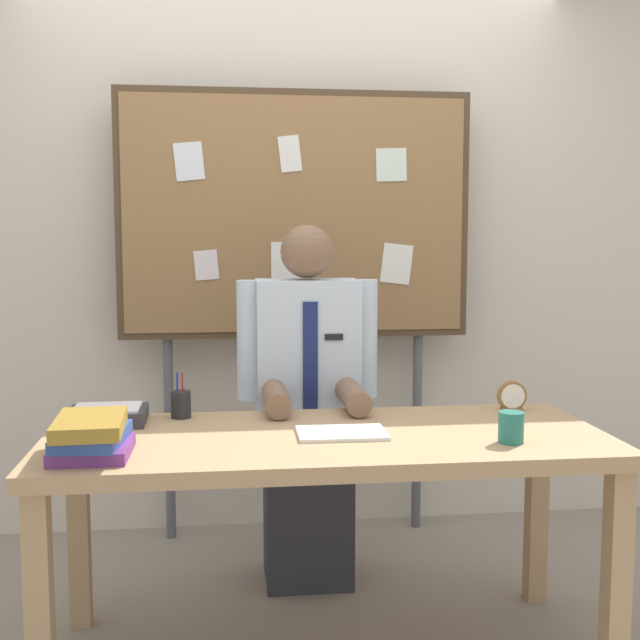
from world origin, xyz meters
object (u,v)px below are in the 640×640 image
(desk_clock, at_px, (512,397))
(desk, at_px, (327,461))
(book_stack, at_px, (91,436))
(coffee_mug, at_px, (511,427))
(bulletin_board, at_px, (295,220))
(pen_holder, at_px, (181,404))
(paper_tray, at_px, (107,415))
(person, at_px, (308,418))
(open_notebook, at_px, (342,433))

(desk_clock, bearing_deg, desk, -159.89)
(book_stack, height_order, coffee_mug, book_stack)
(bulletin_board, bearing_deg, coffee_mug, -66.52)
(pen_holder, bearing_deg, paper_tray, -166.82)
(book_stack, distance_m, coffee_mug, 1.26)
(person, distance_m, bulletin_board, 0.93)
(open_notebook, distance_m, paper_tray, 0.81)
(book_stack, bearing_deg, bulletin_board, 60.59)
(pen_holder, bearing_deg, open_notebook, -30.56)
(book_stack, distance_m, desk_clock, 1.49)
(open_notebook, distance_m, desk_clock, 0.73)
(open_notebook, bearing_deg, coffee_mug, -17.48)
(desk, distance_m, coffee_mug, 0.59)
(desk, xyz_separation_m, bulletin_board, (0.00, 1.09, 0.79))
(book_stack, bearing_deg, pen_holder, 63.33)
(desk, xyz_separation_m, desk_clock, (0.71, 0.26, 0.14))
(person, distance_m, open_notebook, 0.61)
(person, height_order, paper_tray, person)
(person, height_order, coffee_mug, person)
(person, height_order, open_notebook, person)
(desk, bearing_deg, desk_clock, 20.11)
(desk, relative_size, open_notebook, 6.36)
(pen_holder, xyz_separation_m, paper_tray, (-0.24, -0.06, -0.02))
(desk, height_order, pen_holder, pen_holder)
(open_notebook, relative_size, pen_holder, 1.77)
(person, distance_m, book_stack, 1.05)
(pen_holder, bearing_deg, desk, -31.17)
(open_notebook, height_order, coffee_mug, coffee_mug)
(book_stack, relative_size, desk_clock, 2.92)
(desk, height_order, paper_tray, paper_tray)
(person, xyz_separation_m, open_notebook, (0.05, -0.61, 0.09))
(bulletin_board, distance_m, pen_holder, 1.14)
(book_stack, relative_size, open_notebook, 1.11)
(open_notebook, xyz_separation_m, pen_holder, (-0.52, 0.31, 0.04))
(desk_clock, distance_m, paper_tray, 1.44)
(person, distance_m, paper_tray, 0.81)
(bulletin_board, height_order, pen_holder, bulletin_board)
(coffee_mug, bearing_deg, person, 125.70)
(desk, distance_m, person, 0.59)
(bulletin_board, bearing_deg, open_notebook, -87.64)
(desk, xyz_separation_m, coffee_mug, (0.55, -0.18, 0.14))
(pen_holder, bearing_deg, bulletin_board, 59.06)
(bulletin_board, xyz_separation_m, pen_holder, (-0.48, -0.80, -0.65))
(book_stack, xyz_separation_m, coffee_mug, (1.26, -0.00, -0.01))
(bulletin_board, bearing_deg, pen_holder, -120.94)
(paper_tray, bearing_deg, book_stack, -88.39)
(desk, relative_size, book_stack, 5.72)
(book_stack, relative_size, coffee_mug, 3.26)
(open_notebook, bearing_deg, bulletin_board, 92.36)
(person, bearing_deg, open_notebook, -85.69)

